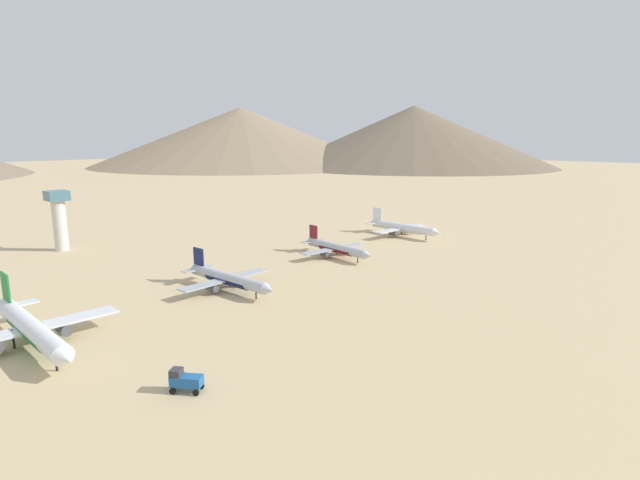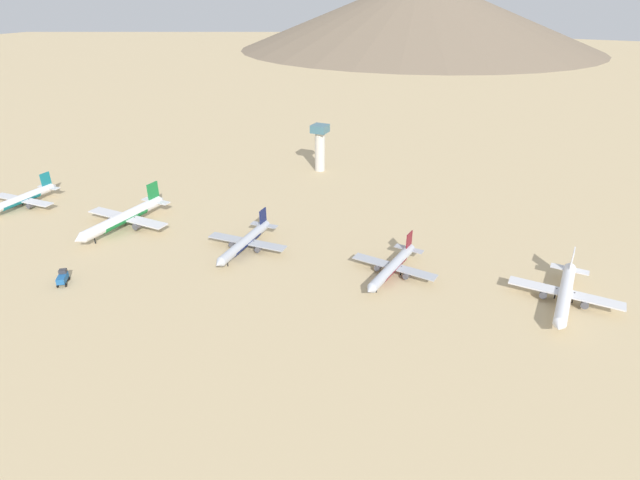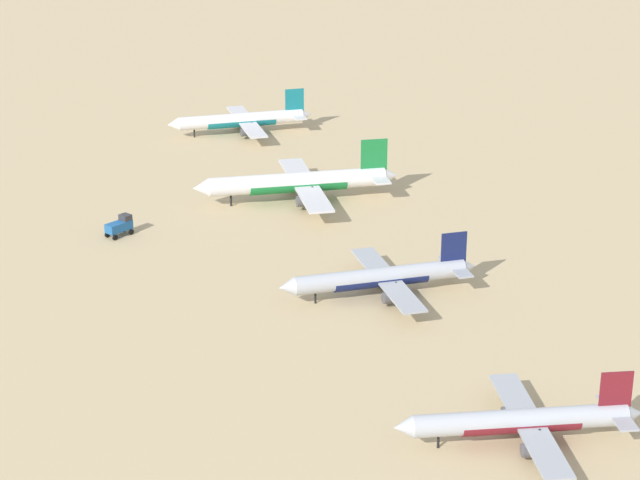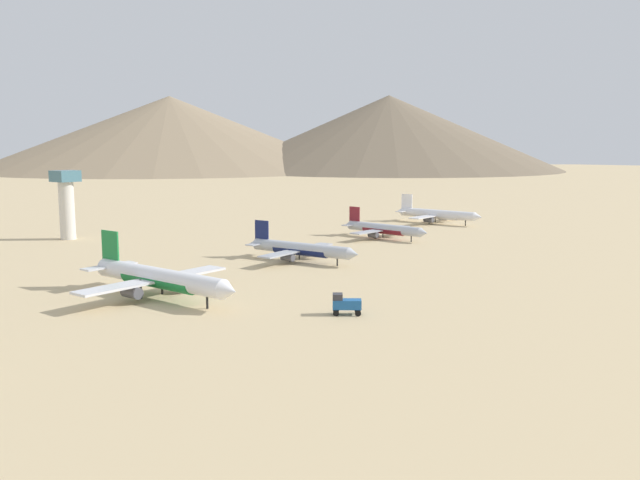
{
  "view_description": "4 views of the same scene",
  "coord_description": "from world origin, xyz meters",
  "px_view_note": "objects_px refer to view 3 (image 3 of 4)",
  "views": [
    {
      "loc": [
        110.34,
        -77.95,
        41.13
      ],
      "look_at": [
        -11.45,
        49.87,
        5.15
      ],
      "focal_mm": 28.17,
      "sensor_mm": 36.0,
      "label": 1
    },
    {
      "loc": [
        126.05,
        86.23,
        79.72
      ],
      "look_at": [
        -7.07,
        24.44,
        5.59
      ],
      "focal_mm": 28.15,
      "sensor_mm": 36.0,
      "label": 2
    },
    {
      "loc": [
        52.15,
        175.69,
        81.41
      ],
      "look_at": [
        8.69,
        -10.79,
        6.56
      ],
      "focal_mm": 66.18,
      "sensor_mm": 36.0,
      "label": 3
    },
    {
      "loc": [
        108.74,
        -135.82,
        30.78
      ],
      "look_at": [
        -3.23,
        14.33,
        3.79
      ],
      "focal_mm": 37.65,
      "sensor_mm": 36.0,
      "label": 4
    }
  ],
  "objects_px": {
    "parked_jet_2": "(382,277)",
    "service_truck": "(120,225)",
    "parked_jet_3": "(523,421)",
    "parked_jet_0": "(242,120)",
    "parked_jet_1": "(299,182)"
  },
  "relations": [
    {
      "from": "parked_jet_2",
      "to": "parked_jet_3",
      "type": "bearing_deg",
      "value": 95.61
    },
    {
      "from": "parked_jet_2",
      "to": "parked_jet_3",
      "type": "xyz_separation_m",
      "value": [
        -4.91,
        49.94,
        -0.14
      ]
    },
    {
      "from": "service_truck",
      "to": "parked_jet_1",
      "type": "bearing_deg",
      "value": -162.95
    },
    {
      "from": "parked_jet_0",
      "to": "parked_jet_3",
      "type": "xyz_separation_m",
      "value": [
        -11.41,
        152.12,
        -0.25
      ]
    },
    {
      "from": "parked_jet_0",
      "to": "parked_jet_2",
      "type": "xyz_separation_m",
      "value": [
        -6.5,
        102.18,
        -0.12
      ]
    },
    {
      "from": "parked_jet_3",
      "to": "parked_jet_0",
      "type": "bearing_deg",
      "value": -85.71
    },
    {
      "from": "parked_jet_2",
      "to": "service_truck",
      "type": "distance_m",
      "value": 56.26
    },
    {
      "from": "parked_jet_3",
      "to": "service_truck",
      "type": "height_order",
      "value": "parked_jet_3"
    },
    {
      "from": "parked_jet_0",
      "to": "service_truck",
      "type": "bearing_deg",
      "value": 61.55
    },
    {
      "from": "parked_jet_3",
      "to": "service_truck",
      "type": "bearing_deg",
      "value": -62.55
    },
    {
      "from": "parked_jet_0",
      "to": "parked_jet_3",
      "type": "bearing_deg",
      "value": 94.29
    },
    {
      "from": "parked_jet_2",
      "to": "service_truck",
      "type": "bearing_deg",
      "value": -43.18
    },
    {
      "from": "parked_jet_0",
      "to": "parked_jet_1",
      "type": "distance_m",
      "value": 52.25
    },
    {
      "from": "parked_jet_2",
      "to": "service_truck",
      "type": "height_order",
      "value": "parked_jet_2"
    },
    {
      "from": "parked_jet_1",
      "to": "service_truck",
      "type": "relative_size",
      "value": 7.59
    }
  ]
}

